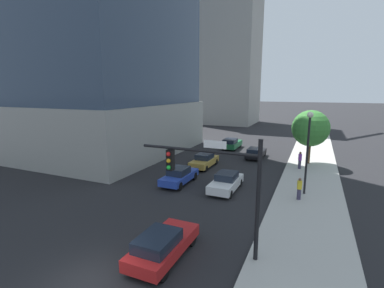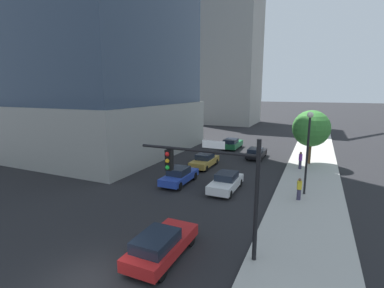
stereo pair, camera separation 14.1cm
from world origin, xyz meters
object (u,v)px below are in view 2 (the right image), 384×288
object	(u,v)px
street_lamp	(308,142)
pedestrian_yellow_shirt	(299,189)
car_black	(256,153)
car_white	(226,182)
street_tree	(311,129)
pedestrian_purple_shirt	(300,160)
car_red	(161,245)
traffic_light_pole	(213,175)
car_green	(232,144)
car_blue	(179,176)
construction_building	(226,43)
car_gold	(205,161)

from	to	relation	value
street_lamp	pedestrian_yellow_shirt	size ratio (longest dim) A/B	3.87
car_black	car_white	size ratio (longest dim) A/B	0.96
street_tree	pedestrian_purple_shirt	world-z (taller)	street_tree
car_red	street_lamp	bearing A→B (deg)	63.31
car_black	car_red	distance (m)	21.96
car_red	pedestrian_purple_shirt	xyz separation A→B (m)	(5.03, 18.75, 0.32)
car_white	street_lamp	bearing A→B (deg)	12.99
traffic_light_pole	car_white	size ratio (longest dim) A/B	1.38
pedestrian_yellow_shirt	car_green	bearing A→B (deg)	121.04
car_blue	pedestrian_purple_shirt	distance (m)	12.62
construction_building	pedestrian_purple_shirt	world-z (taller)	construction_building
traffic_light_pole	street_tree	bearing A→B (deg)	79.44
street_tree	car_gold	distance (m)	11.75
street_lamp	car_green	world-z (taller)	street_lamp
car_white	pedestrian_purple_shirt	world-z (taller)	pedestrian_purple_shirt
street_tree	street_lamp	bearing A→B (deg)	-89.74
construction_building	car_white	xyz separation A→B (m)	(14.81, -45.81, -18.08)
traffic_light_pole	car_green	xyz separation A→B (m)	(-6.18, 24.57, -3.26)
pedestrian_yellow_shirt	street_tree	bearing A→B (deg)	88.65
street_lamp	car_green	distance (m)	17.99
car_gold	car_white	world-z (taller)	car_white
construction_building	pedestrian_purple_shirt	size ratio (longest dim) A/B	23.79
car_gold	car_green	bearing A→B (deg)	90.00
car_black	car_red	xyz separation A→B (m)	(0.00, -21.96, 0.06)
car_gold	pedestrian_yellow_shirt	size ratio (longest dim) A/B	2.77
street_tree	construction_building	bearing A→B (deg)	120.73
street_lamp	street_tree	world-z (taller)	street_lamp
street_tree	car_gold	xyz separation A→B (m)	(-9.89, -5.46, -3.25)
street_tree	traffic_light_pole	bearing A→B (deg)	-100.56
construction_building	car_white	size ratio (longest dim) A/B	9.49
car_blue	pedestrian_purple_shirt	world-z (taller)	pedestrian_purple_shirt
traffic_light_pole	car_gold	size ratio (longest dim) A/B	1.36
pedestrian_yellow_shirt	street_lamp	bearing A→B (deg)	77.48
pedestrian_yellow_shirt	traffic_light_pole	bearing A→B (deg)	-111.85
car_black	traffic_light_pole	bearing A→B (deg)	-84.32
car_black	car_red	world-z (taller)	car_red
street_lamp	car_gold	distance (m)	11.43
car_red	pedestrian_yellow_shirt	size ratio (longest dim) A/B	2.73
pedestrian_yellow_shirt	construction_building	bearing A→B (deg)	113.85
car_black	car_gold	xyz separation A→B (m)	(-4.15, -6.01, 0.03)
car_black	car_blue	world-z (taller)	car_blue
car_black	car_blue	xyz separation A→B (m)	(-4.15, -11.86, 0.05)
street_lamp	car_black	bearing A→B (deg)	118.95
car_blue	pedestrian_yellow_shirt	xyz separation A→B (m)	(9.62, 0.01, 0.26)
pedestrian_yellow_shirt	pedestrian_purple_shirt	bearing A→B (deg)	92.95
car_gold	car_black	bearing A→B (deg)	55.38
car_blue	car_white	bearing A→B (deg)	1.01
traffic_light_pole	car_gold	xyz separation A→B (m)	(-6.18, 14.43, -3.29)
car_green	pedestrian_yellow_shirt	world-z (taller)	pedestrian_yellow_shirt
car_black	street_tree	bearing A→B (deg)	-5.53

